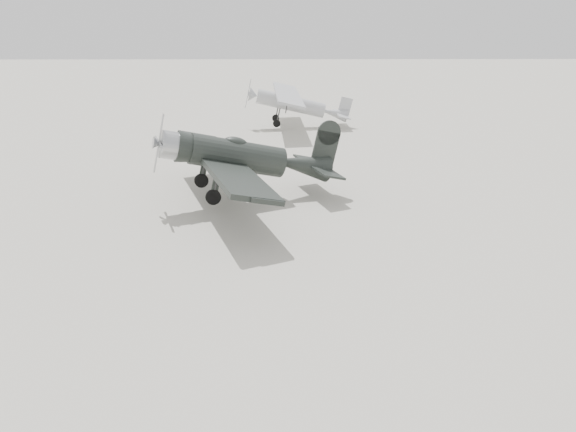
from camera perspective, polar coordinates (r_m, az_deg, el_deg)
ground at (r=17.03m, az=3.44°, el=-5.95°), size 160.00×160.00×0.00m
lowwing_monoplane at (r=23.10m, az=-4.34°, el=5.93°), size 7.79×10.67×3.46m
highwing_monoplane at (r=38.56m, az=0.72°, el=11.60°), size 7.02×9.88×2.81m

